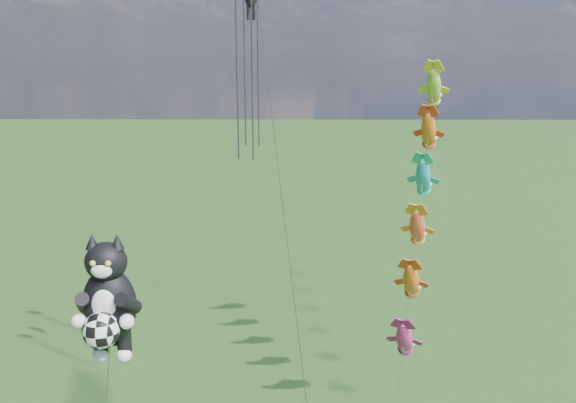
{
  "coord_description": "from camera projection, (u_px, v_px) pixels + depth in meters",
  "views": [
    {
      "loc": [
        10.2,
        -19.33,
        18.7
      ],
      "look_at": [
        9.91,
        11.78,
        11.18
      ],
      "focal_mm": 40.0,
      "sensor_mm": 36.0,
      "label": 1
    }
  ],
  "objects": [
    {
      "name": "fish_windsock_rig",
      "position": [
        420.0,
        202.0,
        32.33
      ],
      "size": [
        4.79,
        15.3,
        19.7
      ],
      "rotation": [
        0.0,
        0.0,
        0.03
      ],
      "color": "#4E4428",
      "rests_on": "ground"
    },
    {
      "name": "cat_kite_rig",
      "position": [
        107.0,
        301.0,
        24.97
      ],
      "size": [
        2.42,
        4.1,
        11.72
      ],
      "rotation": [
        0.0,
        0.0,
        -0.09
      ],
      "color": "#4E4428",
      "rests_on": "ground"
    },
    {
      "name": "parafoil_rig",
      "position": [
        252.0,
        24.0,
        28.23
      ],
      "size": [
        4.26,
        17.16,
        23.52
      ],
      "rotation": [
        0.0,
        0.0,
        0.29
      ],
      "color": "#4E4428",
      "rests_on": "ground"
    }
  ]
}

